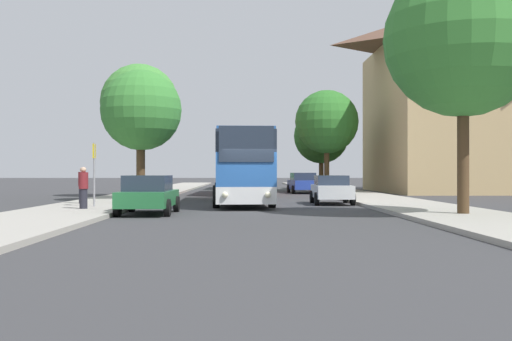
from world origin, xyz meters
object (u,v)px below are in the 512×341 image
object	(u,v)px
parked_car_right_far	(303,183)
tree_right_far	(463,39)
parked_car_right_near	(331,189)
bus_front	(242,167)
tree_left_far	(140,103)
bus_stop_sign	(94,167)
parked_car_left_curb	(148,194)
tree_left_near	(141,111)
tree_right_near	(327,122)
tree_right_mid	(321,136)
pedestrian_waiting_far	(82,185)
pedestrian_waiting_near	(84,188)
bus_middle	(239,168)
bus_rear	(240,169)

from	to	relation	value
parked_car_right_far	tree_right_far	size ratio (longest dim) A/B	0.52
parked_car_right_near	tree_right_far	world-z (taller)	tree_right_far
bus_front	parked_car_right_far	bearing A→B (deg)	70.96
tree_left_far	bus_front	bearing A→B (deg)	-51.49
bus_front	bus_stop_sign	bearing A→B (deg)	-143.28
parked_car_left_curb	parked_car_right_near	distance (m)	10.54
parked_car_left_curb	tree_left_near	xyz separation A→B (m)	(-1.94, 9.75, 4.13)
tree_right_near	tree_right_mid	world-z (taller)	tree_right_near
pedestrian_waiting_far	tree_right_mid	bearing A→B (deg)	-27.83
pedestrian_waiting_near	pedestrian_waiting_far	size ratio (longest dim) A/B	0.99
bus_front	tree_left_far	bearing A→B (deg)	126.40
tree_left_near	tree_right_far	distance (m)	17.58
parked_car_right_near	parked_car_left_curb	bearing A→B (deg)	43.07
tree_left_far	tree_right_mid	size ratio (longest dim) A/B	1.22
bus_front	tree_right_mid	distance (m)	21.69
bus_front	parked_car_left_curb	bearing A→B (deg)	-116.90
tree_left_far	tree_right_mid	xyz separation A→B (m)	(13.14, 12.30, -1.34)
bus_front	tree_right_mid	size ratio (longest dim) A/B	1.77
pedestrian_waiting_near	tree_right_near	world-z (taller)	tree_right_near
bus_middle	parked_car_right_near	world-z (taller)	bus_middle
parked_car_right_near	bus_stop_sign	distance (m)	11.48
bus_front	tree_right_mid	world-z (taller)	tree_right_mid
bus_stop_sign	tree_right_near	world-z (taller)	tree_right_near
parked_car_left_curb	pedestrian_waiting_near	distance (m)	2.87
parked_car_right_near	parked_car_right_far	size ratio (longest dim) A/B	0.88
bus_rear	tree_right_near	distance (m)	13.29
tree_right_near	parked_car_right_far	bearing A→B (deg)	-144.72
parked_car_right_far	tree_right_mid	size ratio (longest dim) A/B	0.67
parked_car_right_far	pedestrian_waiting_near	world-z (taller)	pedestrian_waiting_near
parked_car_right_far	bus_stop_sign	bearing A→B (deg)	58.75
bus_front	tree_right_far	xyz separation A→B (m)	(7.66, -9.43, 4.32)
bus_rear	tree_left_near	xyz separation A→B (m)	(-5.16, -24.94, 3.03)
bus_middle	tree_left_near	distance (m)	12.92
pedestrian_waiting_near	tree_left_near	distance (m)	9.61
bus_rear	bus_stop_sign	world-z (taller)	bus_rear
bus_front	parked_car_right_near	size ratio (longest dim) A/B	2.99
parked_car_left_curb	bus_stop_sign	distance (m)	3.82
bus_stop_sign	tree_right_far	distance (m)	15.12
bus_front	pedestrian_waiting_far	distance (m)	7.69
bus_middle	parked_car_right_far	bearing A→B (deg)	15.08
tree_left_far	tree_right_far	world-z (taller)	tree_right_far
bus_front	bus_rear	size ratio (longest dim) A/B	1.14
parked_car_right_near	tree_left_far	world-z (taller)	tree_left_far
pedestrian_waiting_near	tree_left_far	world-z (taller)	tree_left_far
bus_front	tree_left_far	world-z (taller)	tree_left_far
pedestrian_waiting_far	tree_left_far	world-z (taller)	tree_left_far
bus_front	pedestrian_waiting_near	bearing A→B (deg)	-135.65
bus_rear	pedestrian_waiting_far	world-z (taller)	bus_rear
bus_front	parked_car_right_near	world-z (taller)	bus_front
parked_car_right_near	tree_right_mid	xyz separation A→B (m)	(2.21, 20.92, 3.88)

